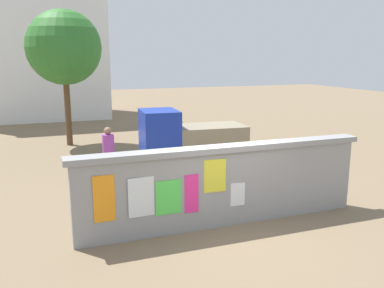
# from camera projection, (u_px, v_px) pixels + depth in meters

# --- Properties ---
(ground) EXTENTS (60.00, 60.00, 0.00)m
(ground) POSITION_uv_depth(u_px,v_px,m) (140.00, 149.00, 16.37)
(ground) COLOR #7A664C
(poster_wall) EXTENTS (6.63, 0.42, 1.77)m
(poster_wall) POSITION_uv_depth(u_px,v_px,m) (224.00, 184.00, 8.84)
(poster_wall) COLOR gray
(poster_wall) RESTS_ON ground
(auto_rickshaw_truck) EXTENTS (3.70, 1.75, 1.85)m
(auto_rickshaw_truck) POSITION_uv_depth(u_px,v_px,m) (188.00, 136.00, 14.16)
(auto_rickshaw_truck) COLOR black
(auto_rickshaw_truck) RESTS_ON ground
(motorcycle) EXTENTS (1.90, 0.56, 0.87)m
(motorcycle) POSITION_uv_depth(u_px,v_px,m) (257.00, 170.00, 11.64)
(motorcycle) COLOR black
(motorcycle) RESTS_ON ground
(bicycle_near) EXTENTS (1.65, 0.61, 0.95)m
(bicycle_near) POSITION_uv_depth(u_px,v_px,m) (133.00, 191.00, 10.06)
(bicycle_near) COLOR black
(bicycle_near) RESTS_ON ground
(person_walking) EXTENTS (0.36, 0.36, 1.62)m
(person_walking) POSITION_uv_depth(u_px,v_px,m) (108.00, 149.00, 11.91)
(person_walking) COLOR yellow
(person_walking) RESTS_ON ground
(tree_roadside) EXTENTS (2.96, 2.96, 5.44)m
(tree_roadside) POSITION_uv_depth(u_px,v_px,m) (64.00, 48.00, 16.23)
(tree_roadside) COLOR brown
(tree_roadside) RESTS_ON ground
(building_background) EXTENTS (8.36, 5.65, 9.26)m
(building_background) POSITION_uv_depth(u_px,v_px,m) (32.00, 38.00, 24.01)
(building_background) COLOR white
(building_background) RESTS_ON ground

